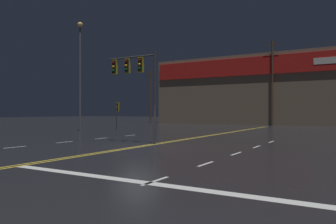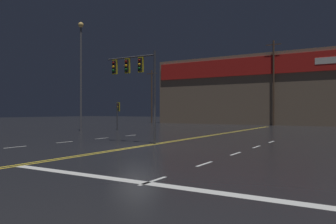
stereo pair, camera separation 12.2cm
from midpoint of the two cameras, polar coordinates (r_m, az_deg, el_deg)
name	(u,v)px [view 1 (the left image)]	position (r m, az deg, el deg)	size (l,w,h in m)	color
ground_plane	(137,147)	(18.88, -5.65, -6.08)	(200.00, 200.00, 0.00)	black
road_markings	(138,151)	(16.80, -5.43, -6.83)	(17.47, 60.00, 0.01)	gold
traffic_signal_median	(134,72)	(21.51, -6.11, 6.86)	(3.83, 0.36, 5.83)	#38383D
traffic_signal_corner_northwest	(117,110)	(36.61, -8.96, 0.38)	(0.42, 0.36, 3.06)	#38383D
streetlight_median_approach	(80,63)	(35.76, -15.15, 8.20)	(0.56, 0.56, 11.40)	#59595E
building_backdrop	(281,90)	(55.75, 18.99, 3.59)	(40.20, 10.23, 10.93)	#7A6651
utility_pole_row	(280,86)	(50.31, 18.90, 4.31)	(45.63, 0.26, 12.49)	#4C3828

